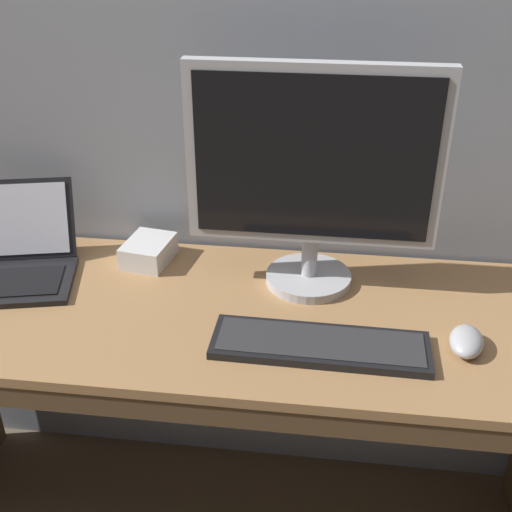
# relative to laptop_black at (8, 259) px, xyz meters

# --- Properties ---
(desk) EXTENTS (1.69, 0.57, 0.75)m
(desk) POSITION_rel_laptop_black_xyz_m (0.53, -0.09, -0.30)
(desk) COLOR #A87A4C
(desk) RESTS_ON ground
(laptop_black) EXTENTS (0.36, 0.34, 0.20)m
(laptop_black) POSITION_rel_laptop_black_xyz_m (0.00, 0.00, 0.00)
(laptop_black) COLOR black
(laptop_black) RESTS_ON desk
(external_monitor) EXTENTS (0.55, 0.20, 0.52)m
(external_monitor) POSITION_rel_laptop_black_xyz_m (0.71, 0.04, 0.24)
(external_monitor) COLOR #B7B7BC
(external_monitor) RESTS_ON desk
(wired_keyboard) EXTENTS (0.44, 0.14, 0.02)m
(wired_keyboard) POSITION_rel_laptop_black_xyz_m (0.75, -0.20, -0.03)
(wired_keyboard) COLOR black
(wired_keyboard) RESTS_ON desk
(computer_mouse) EXTENTS (0.08, 0.12, 0.04)m
(computer_mouse) POSITION_rel_laptop_black_xyz_m (1.04, -0.16, -0.02)
(computer_mouse) COLOR #B7B7BC
(computer_mouse) RESTS_ON desk
(external_drive_box) EXTENTS (0.12, 0.15, 0.06)m
(external_drive_box) POSITION_rel_laptop_black_xyz_m (0.31, 0.11, -0.02)
(external_drive_box) COLOR silver
(external_drive_box) RESTS_ON desk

